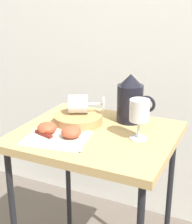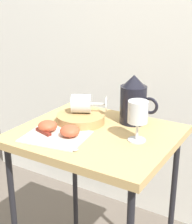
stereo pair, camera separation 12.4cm
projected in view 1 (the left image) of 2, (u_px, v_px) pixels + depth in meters
The scene contains 10 objects.
curtain_drape at pixel (149, 19), 1.68m from camera, with size 2.40×0.03×2.20m, color white.
table at pixel (96, 149), 1.29m from camera, with size 0.58×0.50×0.73m.
linen_napkin at pixel (57, 138), 1.21m from camera, with size 0.22×0.19×0.00m, color silver.
basket_tray at pixel (78, 119), 1.35m from camera, with size 0.19×0.19×0.04m, color tan.
pitcher at pixel (130, 102), 1.35m from camera, with size 0.16×0.10×0.20m.
wine_glass_upright at pixel (139, 113), 1.18m from camera, with size 0.07×0.07×0.15m.
wine_glass_tipped_near at pixel (79, 104), 1.35m from camera, with size 0.16×0.12×0.08m.
apple_half_left at pixel (47, 128), 1.25m from camera, with size 0.07×0.07×0.04m, color #C15133.
apple_half_right at pixel (71, 132), 1.21m from camera, with size 0.07×0.07×0.04m, color #C15133.
knife at pixel (51, 138), 1.20m from camera, with size 0.23×0.08×0.01m.
Camera 1 is at (0.50, -1.06, 1.23)m, focal length 54.35 mm.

